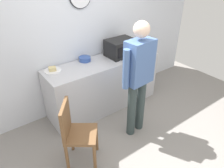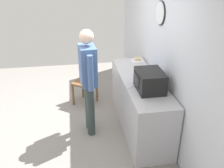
{
  "view_description": "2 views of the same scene",
  "coord_description": "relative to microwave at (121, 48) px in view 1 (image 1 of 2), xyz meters",
  "views": [
    {
      "loc": [
        -1.62,
        -1.56,
        2.44
      ],
      "look_at": [
        0.12,
        0.79,
        0.72
      ],
      "focal_mm": 34.15,
      "sensor_mm": 36.0,
      "label": 1
    },
    {
      "loc": [
        3.82,
        0.16,
        2.62
      ],
      "look_at": [
        0.21,
        0.74,
        0.85
      ],
      "focal_mm": 39.43,
      "sensor_mm": 36.0,
      "label": 2
    }
  ],
  "objects": [
    {
      "name": "wooden_chair",
      "position": [
        -1.43,
        -0.87,
        -0.55
      ],
      "size": [
        0.56,
        0.56,
        0.94
      ],
      "color": "brown",
      "rests_on": "ground_plane"
    },
    {
      "name": "back_wall",
      "position": [
        -0.64,
        0.36,
        0.23
      ],
      "size": [
        5.4,
        0.13,
        2.6
      ],
      "color": "silver",
      "rests_on": "ground_plane"
    },
    {
      "name": "spoon_utensil",
      "position": [
        0.45,
        -0.18,
        -0.15
      ],
      "size": [
        0.17,
        0.08,
        0.01
      ],
      "primitive_type": "cube",
      "rotation": [
        0.0,
        0.0,
        2.79
      ],
      "color": "silver",
      "rests_on": "kitchen_counter"
    },
    {
      "name": "sandwich_plate",
      "position": [
        -1.24,
        0.14,
        -0.13
      ],
      "size": [
        0.27,
        0.27,
        0.07
      ],
      "color": "white",
      "rests_on": "kitchen_counter"
    },
    {
      "name": "kitchen_counter",
      "position": [
        -0.4,
        -0.02,
        -0.61
      ],
      "size": [
        2.06,
        0.62,
        0.92
      ],
      "primitive_type": "cube",
      "color": "#B7B7BC",
      "rests_on": "ground_plane"
    },
    {
      "name": "microwave",
      "position": [
        0.0,
        0.0,
        0.0
      ],
      "size": [
        0.5,
        0.39,
        0.3
      ],
      "color": "black",
      "rests_on": "kitchen_counter"
    },
    {
      "name": "salad_bowl",
      "position": [
        -0.64,
        0.18,
        -0.11
      ],
      "size": [
        0.2,
        0.2,
        0.07
      ],
      "primitive_type": "cylinder",
      "color": "#33519E",
      "rests_on": "kitchen_counter"
    },
    {
      "name": "fork_utensil",
      "position": [
        -0.12,
        -0.25,
        -0.15
      ],
      "size": [
        0.1,
        0.16,
        0.01
      ],
      "primitive_type": "cube",
      "rotation": [
        0.0,
        0.0,
        2.05
      ],
      "color": "silver",
      "rests_on": "kitchen_counter"
    },
    {
      "name": "ground_plane",
      "position": [
        -0.64,
        -1.24,
        -1.07
      ],
      "size": [
        6.0,
        6.0,
        0.0
      ],
      "primitive_type": "plane",
      "color": "gray"
    },
    {
      "name": "person_standing",
      "position": [
        -0.38,
        -0.89,
        -0.02
      ],
      "size": [
        0.59,
        0.27,
        1.79
      ],
      "color": "#303D3D",
      "rests_on": "ground_plane"
    }
  ]
}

